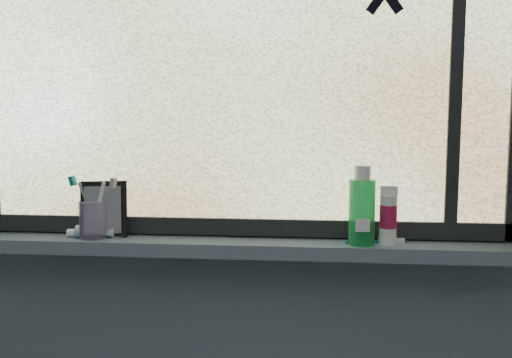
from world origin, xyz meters
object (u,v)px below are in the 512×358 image
object	(u,v)px
vanity_mirror	(104,209)
cream_tube	(388,214)
mouthwash_bottle	(362,205)
toothbrush_cup	(94,219)

from	to	relation	value
vanity_mirror	cream_tube	bearing A→B (deg)	-13.84
vanity_mirror	mouthwash_bottle	size ratio (longest dim) A/B	0.91
vanity_mirror	cream_tube	world-z (taller)	vanity_mirror
cream_tube	vanity_mirror	bearing A→B (deg)	178.79
mouthwash_bottle	cream_tube	distance (m)	0.08
vanity_mirror	toothbrush_cup	size ratio (longest dim) A/B	1.54
vanity_mirror	toothbrush_cup	distance (m)	0.04
vanity_mirror	cream_tube	distance (m)	0.82
vanity_mirror	toothbrush_cup	bearing A→B (deg)	-173.72
mouthwash_bottle	cream_tube	world-z (taller)	mouthwash_bottle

